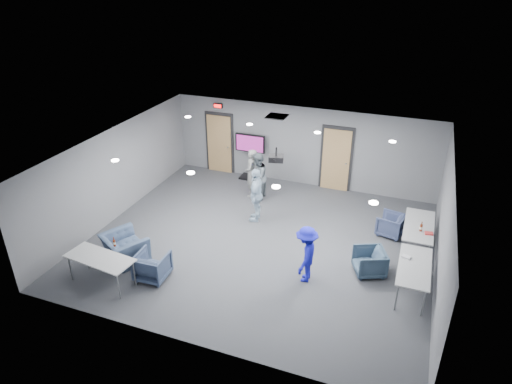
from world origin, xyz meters
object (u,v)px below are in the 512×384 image
(chair_front_b, at_px, (125,248))
(bottle_front, at_px, (114,243))
(chair_front_a, at_px, (152,266))
(table_right_b, at_px, (414,267))
(table_front_left, at_px, (100,259))
(chair_right_b, at_px, (369,262))
(person_c, at_px, (256,195))
(tv_stand, at_px, (250,154))
(bottle_right, at_px, (421,228))
(person_d, at_px, (306,254))
(chair_right_a, at_px, (390,225))
(projector, at_px, (276,158))
(person_a, at_px, (251,173))
(table_right_a, at_px, (419,227))
(person_b, at_px, (257,177))

(chair_front_b, distance_m, bottle_front, 0.68)
(chair_front_a, xyz_separation_m, table_right_b, (5.89, 1.65, 0.34))
(chair_front_a, xyz_separation_m, table_front_left, (-1.00, -0.60, 0.34))
(chair_right_b, bearing_deg, chair_front_b, -98.55)
(person_c, distance_m, tv_stand, 2.91)
(chair_front_a, relative_size, bottle_right, 2.72)
(person_d, bearing_deg, chair_right_a, 148.05)
(person_c, bearing_deg, tv_stand, -164.39)
(bottle_right, height_order, projector, projector)
(chair_right_b, height_order, projector, projector)
(person_c, height_order, bottle_right, person_c)
(person_a, height_order, table_front_left, person_a)
(chair_right_b, distance_m, table_front_left, 6.43)
(chair_right_a, distance_m, table_right_b, 2.52)
(chair_right_b, distance_m, bottle_right, 1.70)
(table_right_a, relative_size, bottle_right, 6.43)
(person_c, distance_m, person_d, 3.10)
(bottle_front, bearing_deg, person_c, 57.15)
(chair_right_b, xyz_separation_m, bottle_right, (1.07, 1.23, 0.50))
(person_d, xyz_separation_m, tv_stand, (-3.33, 4.91, 0.20))
(person_a, distance_m, projector, 3.14)
(table_right_a, bearing_deg, table_right_b, -180.00)
(bottle_front, bearing_deg, chair_front_b, 102.89)
(bottle_front, distance_m, projector, 4.49)
(person_a, height_order, chair_front_a, person_a)
(person_d, distance_m, bottle_front, 4.61)
(person_a, distance_m, chair_front_b, 4.86)
(person_a, xyz_separation_m, table_front_left, (-1.64, -5.53, -0.11))
(table_right_b, xyz_separation_m, tv_stand, (-5.75, 4.50, 0.24))
(chair_right_b, height_order, table_front_left, table_front_left)
(chair_right_b, height_order, chair_front_a, chair_front_a)
(person_a, xyz_separation_m, person_d, (2.82, -3.69, -0.08))
(chair_right_a, height_order, chair_front_b, chair_front_b)
(chair_right_a, bearing_deg, person_c, -69.57)
(chair_front_b, distance_m, bottle_right, 7.57)
(table_right_a, bearing_deg, chair_right_b, 146.23)
(person_c, distance_m, table_right_a, 4.53)
(chair_right_a, xyz_separation_m, table_front_left, (-6.16, -4.64, 0.37))
(chair_right_a, relative_size, chair_front_b, 0.64)
(chair_right_a, relative_size, table_right_a, 0.39)
(table_right_b, height_order, bottle_front, bottle_front)
(person_b, relative_size, chair_right_a, 2.31)
(chair_front_a, bearing_deg, person_c, -113.81)
(tv_stand, bearing_deg, chair_front_a, -91.28)
(chair_right_b, height_order, tv_stand, tv_stand)
(bottle_right, distance_m, projector, 4.09)
(person_b, height_order, table_front_left, person_b)
(person_d, height_order, chair_right_a, person_d)
(chair_right_a, xyz_separation_m, table_right_a, (0.73, -0.49, 0.37))
(person_d, bearing_deg, person_a, -143.44)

